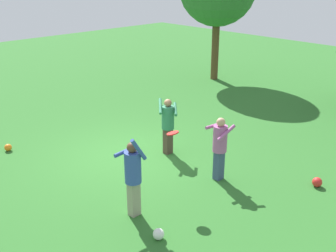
{
  "coord_description": "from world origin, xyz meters",
  "views": [
    {
      "loc": [
        8.2,
        -6.24,
        4.89
      ],
      "look_at": [
        1.14,
        0.52,
        1.05
      ],
      "focal_mm": 43.84,
      "sensor_mm": 36.0,
      "label": 1
    }
  ],
  "objects": [
    {
      "name": "person_catcher",
      "position": [
        2.62,
        0.81,
        0.94
      ],
      "size": [
        0.56,
        0.6,
        1.59
      ],
      "rotation": [
        0.0,
        0.0,
        -1.72
      ],
      "color": "#38476B",
      "rests_on": "ground_plane"
    },
    {
      "name": "ball_white",
      "position": [
        3.37,
        -1.86,
        0.11
      ],
      "size": [
        0.22,
        0.22,
        0.22
      ],
      "primitive_type": "sphere",
      "color": "white",
      "rests_on": "ground_plane"
    },
    {
      "name": "frisbee",
      "position": [
        2.41,
        -0.56,
        1.54
      ],
      "size": [
        0.34,
        0.34,
        0.1
      ],
      "color": "red"
    },
    {
      "name": "person_thrower",
      "position": [
        2.4,
        -1.67,
        0.99
      ],
      "size": [
        0.48,
        0.58,
        1.83
      ],
      "rotation": [
        0.0,
        0.0,
        1.56
      ],
      "color": "gray",
      "rests_on": "ground_plane"
    },
    {
      "name": "ball_orange",
      "position": [
        -2.52,
        -2.22,
        0.1
      ],
      "size": [
        0.2,
        0.2,
        0.2
      ],
      "primitive_type": "sphere",
      "color": "orange",
      "rests_on": "ground_plane"
    },
    {
      "name": "ground_plane",
      "position": [
        0.0,
        0.0,
        0.0
      ],
      "size": [
        40.0,
        40.0,
        0.0
      ],
      "primitive_type": "plane",
      "color": "#2D6B28"
    },
    {
      "name": "ball_red",
      "position": [
        4.49,
        2.2,
        0.12
      ],
      "size": [
        0.23,
        0.23,
        0.23
      ],
      "primitive_type": "sphere",
      "color": "red",
      "rests_on": "ground_plane"
    },
    {
      "name": "person_bystander",
      "position": [
        0.7,
        0.94,
        0.93
      ],
      "size": [
        0.72,
        0.71,
        1.57
      ],
      "rotation": [
        0.0,
        0.0,
        -0.72
      ],
      "color": "#4C382D",
      "rests_on": "ground_plane"
    }
  ]
}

